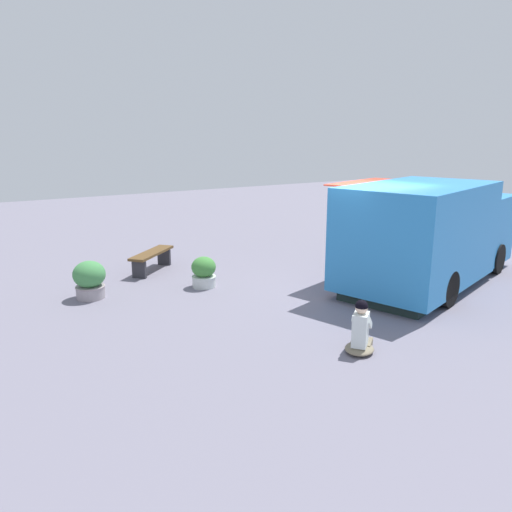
% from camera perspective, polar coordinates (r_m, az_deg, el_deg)
% --- Properties ---
extents(ground_plane, '(40.00, 40.00, 0.00)m').
position_cam_1_polar(ground_plane, '(10.96, 10.71, -3.62)').
color(ground_plane, slate).
extents(food_truck, '(5.80, 3.50, 2.27)m').
position_cam_1_polar(food_truck, '(11.59, 19.61, 2.31)').
color(food_truck, '#2D84CC').
rests_on(food_truck, ground_plane).
extents(person_customer, '(0.75, 0.68, 0.84)m').
position_cam_1_polar(person_customer, '(7.74, 12.09, -8.67)').
color(person_customer, '#7B715A').
rests_on(person_customer, ground_plane).
extents(planter_flowering_near, '(0.65, 0.65, 0.78)m').
position_cam_1_polar(planter_flowering_near, '(10.53, -18.82, -2.58)').
color(planter_flowering_near, gray).
rests_on(planter_flowering_near, ground_plane).
extents(planter_flowering_far, '(0.54, 0.54, 0.68)m').
position_cam_1_polar(planter_flowering_far, '(10.78, -6.11, -1.87)').
color(planter_flowering_far, silver).
rests_on(planter_flowering_far, ground_plane).
extents(plaza_bench, '(1.47, 1.34, 0.49)m').
position_cam_1_polar(plaza_bench, '(12.24, -12.03, -0.07)').
color(plaza_bench, brown).
rests_on(plaza_bench, ground_plane).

